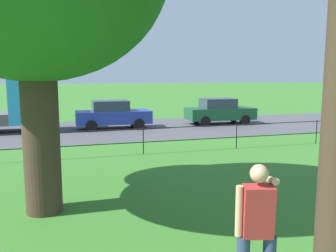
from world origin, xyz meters
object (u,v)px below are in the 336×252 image
object	(u,v)px
person_thrower	(257,231)
car_blue_left	(113,114)
car_dark_green_right	(219,111)
flatbed_truck_far_left	(2,109)

from	to	relation	value
person_thrower	car_blue_left	distance (m)	15.65
person_thrower	car_dark_green_right	size ratio (longest dim) A/B	0.44
flatbed_truck_far_left	car_blue_left	xyz separation A→B (m)	(5.52, -0.27, -0.44)
flatbed_truck_far_left	car_dark_green_right	size ratio (longest dim) A/B	1.81
car_dark_green_right	car_blue_left	bearing A→B (deg)	-179.79
person_thrower	car_dark_green_right	bearing A→B (deg)	66.64
car_dark_green_right	person_thrower	bearing A→B (deg)	-113.36
flatbed_truck_far_left	car_blue_left	distance (m)	5.54
flatbed_truck_far_left	car_blue_left	size ratio (longest dim) A/B	1.83
car_blue_left	car_dark_green_right	distance (m)	6.36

